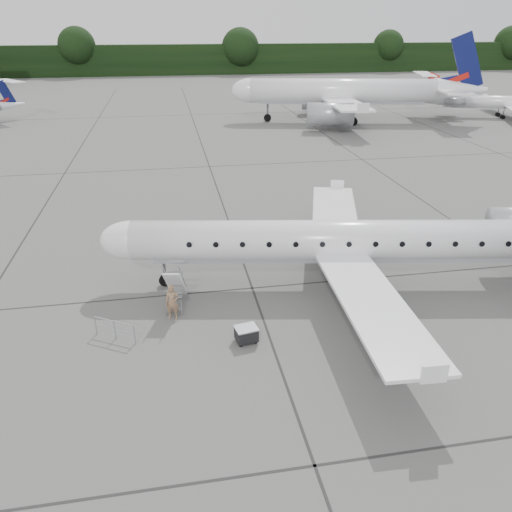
{
  "coord_description": "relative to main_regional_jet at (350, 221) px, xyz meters",
  "views": [
    {
      "loc": [
        -10.68,
        -21.34,
        13.86
      ],
      "look_at": [
        -6.4,
        2.75,
        2.3
      ],
      "focal_mm": 35.0,
      "sensor_mm": 36.0,
      "label": 1
    }
  ],
  "objects": [
    {
      "name": "ground",
      "position": [
        1.18,
        -2.78,
        -3.95
      ],
      "size": [
        320.0,
        320.0,
        0.0
      ],
      "primitive_type": "plane",
      "color": "#5C5C59",
      "rests_on": "ground"
    },
    {
      "name": "treeline",
      "position": [
        1.18,
        127.22,
        0.05
      ],
      "size": [
        260.0,
        4.0,
        8.0
      ],
      "primitive_type": "cube",
      "color": "black",
      "rests_on": "ground"
    },
    {
      "name": "main_regional_jet",
      "position": [
        0.0,
        0.0,
        0.0
      ],
      "size": [
        34.09,
        27.05,
        7.9
      ],
      "primitive_type": null,
      "rotation": [
        0.0,
        0.0,
        -0.17
      ],
      "color": "white",
      "rests_on": "ground"
    },
    {
      "name": "airstair",
      "position": [
        -9.65,
        -0.62,
        -2.71
      ],
      "size": [
        1.21,
        2.3,
        2.47
      ],
      "primitive_type": null,
      "rotation": [
        0.0,
        0.0,
        -0.17
      ],
      "color": "white",
      "rests_on": "ground"
    },
    {
      "name": "passenger",
      "position": [
        -9.86,
        -1.85,
        -3.0
      ],
      "size": [
        0.74,
        0.54,
        1.89
      ],
      "primitive_type": "imported",
      "rotation": [
        0.0,
        0.0,
        -0.13
      ],
      "color": "#8D6A4D",
      "rests_on": "ground"
    },
    {
      "name": "safety_railing",
      "position": [
        -12.64,
        -3.25,
        -3.45
      ],
      "size": [
        1.92,
        1.21,
        1.0
      ],
      "primitive_type": null,
      "rotation": [
        0.0,
        0.0,
        -0.54
      ],
      "color": "#96999E",
      "rests_on": "ground"
    },
    {
      "name": "baggage_cart",
      "position": [
        -6.49,
        -4.58,
        -3.52
      ],
      "size": [
        1.11,
        0.96,
        0.85
      ],
      "primitive_type": null,
      "rotation": [
        0.0,
        0.0,
        0.19
      ],
      "color": "black",
      "rests_on": "ground"
    },
    {
      "name": "bg_narrowbody",
      "position": [
        16.43,
        49.46,
        2.27
      ],
      "size": [
        39.07,
        31.58,
        12.44
      ],
      "primitive_type": null,
      "rotation": [
        0.0,
        0.0,
        -0.21
      ],
      "color": "white",
      "rests_on": "ground"
    },
    {
      "name": "bg_regional_right",
      "position": [
        43.59,
        48.42,
        -0.65
      ],
      "size": [
        29.22,
        24.46,
        6.59
      ],
      "primitive_type": null,
      "rotation": [
        0.0,
        0.0,
        2.86
      ],
      "color": "white",
      "rests_on": "ground"
    }
  ]
}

